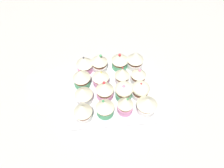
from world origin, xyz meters
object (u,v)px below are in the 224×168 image
at_px(cupcake_4, 84,94).
at_px(cupcake_0, 83,111).
at_px(cupcake_6, 124,91).
at_px(cupcake_14, 120,60).
at_px(cupcake_1, 105,107).
at_px(cupcake_8, 81,77).
at_px(baking_tray, 112,90).
at_px(cupcake_5, 105,89).
at_px(cupcake_9, 101,78).
at_px(cupcake_10, 122,75).
at_px(cupcake_15, 135,60).
at_px(cupcake_13, 99,62).
at_px(cupcake_3, 147,105).
at_px(cupcake_11, 138,75).
at_px(napkin, 48,83).
at_px(cupcake_12, 85,64).
at_px(cupcake_2, 125,104).
at_px(cupcake_7, 141,90).

bearing_deg(cupcake_4, cupcake_0, -92.49).
bearing_deg(cupcake_6, cupcake_14, 89.12).
bearing_deg(cupcake_1, cupcake_8, 120.37).
height_order(baking_tray, cupcake_8, cupcake_8).
relative_size(cupcake_5, cupcake_6, 1.16).
bearing_deg(cupcake_6, cupcake_9, 138.82).
distance_m(cupcake_10, cupcake_15, 0.09).
height_order(cupcake_5, cupcake_13, same).
xyz_separation_m(cupcake_5, cupcake_13, (-0.01, 0.13, -0.00)).
height_order(cupcake_3, cupcake_11, same).
bearing_deg(cupcake_3, napkin, 155.82).
distance_m(baking_tray, cupcake_8, 0.12).
bearing_deg(cupcake_9, cupcake_4, -132.57).
xyz_separation_m(cupcake_5, cupcake_6, (0.06, -0.01, -0.01)).
xyz_separation_m(cupcake_12, cupcake_14, (0.13, 0.00, 0.00)).
bearing_deg(baking_tray, cupcake_4, -158.79).
height_order(cupcake_6, cupcake_11, cupcake_11).
distance_m(cupcake_1, cupcake_3, 0.14).
height_order(baking_tray, cupcake_9, cupcake_9).
bearing_deg(napkin, cupcake_3, -24.18).
distance_m(cupcake_10, cupcake_14, 0.07).
bearing_deg(napkin, cupcake_12, 17.13).
relative_size(cupcake_1, cupcake_4, 1.04).
xyz_separation_m(cupcake_2, cupcake_14, (0.00, 0.19, -0.00)).
distance_m(cupcake_7, cupcake_13, 0.19).
height_order(baking_tray, cupcake_13, cupcake_13).
relative_size(cupcake_8, cupcake_10, 1.09).
bearing_deg(cupcake_4, cupcake_13, 66.20).
relative_size(cupcake_8, cupcake_11, 1.10).
relative_size(cupcake_1, cupcake_13, 0.89).
bearing_deg(cupcake_10, cupcake_9, -177.83).
distance_m(cupcake_13, cupcake_15, 0.14).
distance_m(cupcake_8, cupcake_9, 0.07).
bearing_deg(cupcake_8, cupcake_10, -0.07).
xyz_separation_m(cupcake_11, cupcake_14, (-0.06, 0.08, 0.00)).
distance_m(cupcake_7, cupcake_10, 0.09).
relative_size(cupcake_0, cupcake_15, 0.91).
bearing_deg(cupcake_7, cupcake_0, -161.45).
bearing_deg(cupcake_7, cupcake_15, 88.62).
height_order(cupcake_13, napkin, cupcake_13).
xyz_separation_m(baking_tray, cupcake_1, (-0.03, -0.09, 0.04)).
distance_m(cupcake_5, cupcake_12, 0.14).
bearing_deg(cupcake_4, cupcake_5, 9.30).
distance_m(cupcake_11, napkin, 0.34).
bearing_deg(cupcake_12, cupcake_10, -26.64).
bearing_deg(cupcake_12, baking_tray, -46.32).
bearing_deg(cupcake_7, cupcake_1, -155.53).
distance_m(cupcake_3, cupcake_11, 0.13).
bearing_deg(cupcake_6, cupcake_13, 118.66).
xyz_separation_m(cupcake_3, cupcake_12, (-0.20, 0.20, 0.00)).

